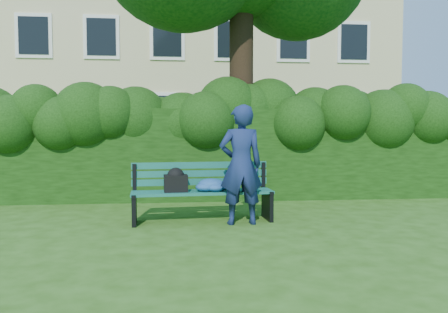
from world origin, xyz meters
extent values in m
plane|color=#2B5213|center=(0.00, 0.00, 0.00)|extent=(80.00, 80.00, 0.00)
cube|color=#C6BF85|center=(0.00, 14.00, 6.00)|extent=(16.00, 8.00, 12.00)
cube|color=white|center=(-6.00, 9.98, 2.00)|extent=(1.30, 0.08, 1.60)
cube|color=black|center=(-6.00, 9.94, 2.00)|extent=(1.05, 0.04, 1.35)
cube|color=white|center=(-3.60, 9.98, 2.00)|extent=(1.30, 0.08, 1.60)
cube|color=black|center=(-3.60, 9.94, 2.00)|extent=(1.05, 0.04, 1.35)
cube|color=white|center=(-1.20, 9.98, 2.00)|extent=(1.30, 0.08, 1.60)
cube|color=black|center=(-1.20, 9.94, 2.00)|extent=(1.05, 0.04, 1.35)
cube|color=white|center=(1.20, 9.98, 2.00)|extent=(1.30, 0.08, 1.60)
cube|color=black|center=(1.20, 9.94, 2.00)|extent=(1.05, 0.04, 1.35)
cube|color=white|center=(3.60, 9.98, 2.00)|extent=(1.30, 0.08, 1.60)
cube|color=black|center=(3.60, 9.94, 2.00)|extent=(1.05, 0.04, 1.35)
cube|color=white|center=(6.00, 9.98, 2.00)|extent=(1.30, 0.08, 1.60)
cube|color=black|center=(6.00, 9.94, 2.00)|extent=(1.05, 0.04, 1.35)
cube|color=white|center=(-6.00, 9.98, 4.80)|extent=(1.30, 0.08, 1.60)
cube|color=black|center=(-6.00, 9.94, 4.80)|extent=(1.05, 0.04, 1.35)
cube|color=white|center=(-3.60, 9.98, 4.80)|extent=(1.30, 0.08, 1.60)
cube|color=black|center=(-3.60, 9.94, 4.80)|extent=(1.05, 0.04, 1.35)
cube|color=white|center=(-1.20, 9.98, 4.80)|extent=(1.30, 0.08, 1.60)
cube|color=black|center=(-1.20, 9.94, 4.80)|extent=(1.05, 0.04, 1.35)
cube|color=white|center=(1.20, 9.98, 4.80)|extent=(1.30, 0.08, 1.60)
cube|color=black|center=(1.20, 9.94, 4.80)|extent=(1.05, 0.04, 1.35)
cube|color=white|center=(3.60, 9.98, 4.80)|extent=(1.30, 0.08, 1.60)
cube|color=black|center=(3.60, 9.94, 4.80)|extent=(1.05, 0.04, 1.35)
cube|color=white|center=(6.00, 9.98, 4.80)|extent=(1.30, 0.08, 1.60)
cube|color=black|center=(6.00, 9.94, 4.80)|extent=(1.05, 0.04, 1.35)
cube|color=black|center=(0.00, 2.20, 0.90)|extent=(10.00, 1.00, 1.80)
cylinder|color=black|center=(0.54, 2.42, 2.65)|extent=(0.49, 0.49, 5.29)
cube|color=#0F4F40|center=(-0.38, -0.26, 0.45)|extent=(2.14, 0.25, 0.04)
cube|color=#0F4F40|center=(-0.39, -0.14, 0.45)|extent=(2.14, 0.25, 0.04)
cube|color=#0F4F40|center=(-0.40, -0.02, 0.45)|extent=(2.14, 0.25, 0.04)
cube|color=#0F4F40|center=(-0.41, 0.10, 0.45)|extent=(2.14, 0.25, 0.04)
cube|color=#0F4F40|center=(-0.41, 0.18, 0.58)|extent=(2.13, 0.19, 0.10)
cube|color=#0F4F40|center=(-0.41, 0.19, 0.71)|extent=(2.13, 0.19, 0.10)
cube|color=#0F4F40|center=(-0.41, 0.20, 0.84)|extent=(2.13, 0.19, 0.10)
cube|color=black|center=(-1.41, -0.15, 0.22)|extent=(0.10, 0.50, 0.44)
cube|color=black|center=(-1.43, 0.11, 0.65)|extent=(0.06, 0.06, 0.45)
cube|color=black|center=(-1.41, -0.20, 0.44)|extent=(0.09, 0.42, 0.05)
cube|color=black|center=(0.62, 0.00, 0.22)|extent=(0.10, 0.50, 0.44)
cube|color=black|center=(0.60, 0.26, 0.65)|extent=(0.06, 0.06, 0.45)
cube|color=black|center=(0.62, -0.05, 0.44)|extent=(0.09, 0.42, 0.05)
cube|color=white|center=(-0.72, -0.15, 0.48)|extent=(0.19, 0.14, 0.02)
cube|color=black|center=(-0.80, -0.11, 0.60)|extent=(0.37, 0.29, 0.25)
imported|color=navy|center=(0.16, -0.30, 0.88)|extent=(0.67, 0.47, 1.76)
camera|label=1|loc=(-0.72, -6.64, 1.40)|focal=35.00mm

